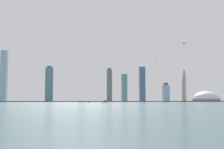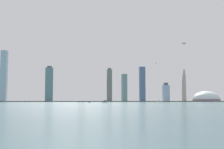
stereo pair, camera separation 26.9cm
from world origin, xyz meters
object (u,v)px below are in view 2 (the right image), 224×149
at_px(skyscraper_5, 49,84).
at_px(boat_0, 89,102).
at_px(stadium_dome, 206,99).
at_px(skyscraper_7, 109,85).
at_px(airplane, 155,63).
at_px(observation_tower, 183,63).
at_px(boat_3, 159,102).
at_px(channel_buoy_0, 62,102).
at_px(skyscraper_4, 142,84).
at_px(boat_2, 105,102).
at_px(skyscraper_8, 166,93).
at_px(skyscraper_2, 105,90).
at_px(skyscraper_6, 124,88).
at_px(skyscraper_0, 4,76).
at_px(skyscraper_3, 82,78).

xyz_separation_m(skyscraper_5, boat_0, (117.93, -354.03, -57.45)).
height_order(stadium_dome, boat_0, stadium_dome).
relative_size(skyscraper_7, airplane, 3.35).
height_order(observation_tower, boat_3, observation_tower).
height_order(skyscraper_5, boat_0, skyscraper_5).
bearing_deg(channel_buoy_0, observation_tower, 28.25).
relative_size(skyscraper_4, channel_buoy_0, 42.82).
distance_m(boat_3, airplane, 322.32).
bearing_deg(boat_3, skyscraper_5, -29.16).
distance_m(skyscraper_4, boat_2, 429.56).
bearing_deg(boat_2, boat_0, -59.72).
xyz_separation_m(skyscraper_5, boat_2, (141.62, -467.89, -57.24)).
bearing_deg(skyscraper_8, channel_buoy_0, -150.40).
distance_m(skyscraper_2, skyscraper_7, 69.74).
relative_size(skyscraper_8, boat_0, 8.00).
height_order(skyscraper_5, skyscraper_6, skyscraper_5).
xyz_separation_m(boat_3, channel_buoy_0, (-231.54, 62.35, -0.25)).
xyz_separation_m(skyscraper_6, skyscraper_8, (133.51, -29.46, -17.23)).
xyz_separation_m(skyscraper_8, airplane, (-25.13, 36.93, 102.02)).
relative_size(observation_tower, channel_buoy_0, 105.35).
bearing_deg(boat_3, skyscraper_0, -12.41).
bearing_deg(airplane, skyscraper_3, -100.60).
relative_size(skyscraper_7, skyscraper_8, 1.82).
relative_size(skyscraper_2, airplane, 2.56).
height_order(stadium_dome, skyscraper_5, skyscraper_5).
xyz_separation_m(skyscraper_7, skyscraper_8, (180.96, -48.51, -26.33)).
xyz_separation_m(observation_tower, stadium_dome, (75.13, -5.80, -124.92)).
height_order(observation_tower, skyscraper_7, observation_tower).
distance_m(boat_0, boat_2, 116.30).
bearing_deg(skyscraper_6, observation_tower, -0.11).
bearing_deg(skyscraper_6, skyscraper_4, -20.46).
height_order(stadium_dome, skyscraper_7, skyscraper_7).
relative_size(skyscraper_5, channel_buoy_0, 45.41).
bearing_deg(skyscraper_4, skyscraper_5, 166.26).
bearing_deg(skyscraper_0, skyscraper_7, 4.87).
bearing_deg(boat_2, skyscraper_7, -79.36).
height_order(observation_tower, boat_2, observation_tower).
distance_m(skyscraper_6, channel_buoy_0, 295.10).
bearing_deg(skyscraper_7, skyscraper_2, 96.05).
distance_m(skyscraper_5, airplane, 367.56).
bearing_deg(boat_2, observation_tower, -108.65).
relative_size(skyscraper_3, skyscraper_5, 1.37).
xyz_separation_m(skyscraper_2, airplane, (163.04, -79.66, 88.98)).
bearing_deg(observation_tower, skyscraper_2, 161.46).
relative_size(channel_buoy_0, airplane, 0.08).
bearing_deg(skyscraper_7, observation_tower, -4.38).
relative_size(skyscraper_2, skyscraper_4, 0.76).
xyz_separation_m(observation_tower, skyscraper_6, (-206.36, 0.41, -87.52)).
height_order(stadium_dome, boat_3, stadium_dome).
xyz_separation_m(skyscraper_7, boat_3, (83.41, -297.80, -53.60)).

